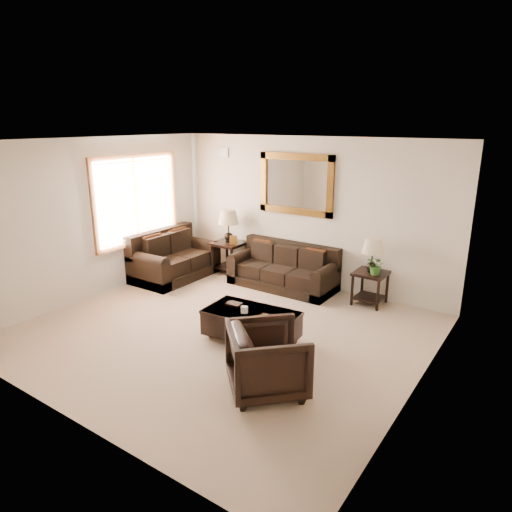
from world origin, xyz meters
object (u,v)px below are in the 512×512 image
Objects in this scene: loveseat at (173,260)px; coffee_table at (251,322)px; sofa at (284,271)px; end_table_right at (372,262)px; armchair at (268,357)px; end_table_left at (229,232)px.

coffee_table is (2.82, -1.35, -0.07)m from loveseat.
end_table_right is (1.61, 0.09, 0.45)m from sofa.
end_table_right reaches higher than armchair.
end_table_right is at bearing 0.70° from end_table_left.
end_table_left reaches higher than sofa.
end_table_left is at bearing -42.53° from loveseat.
end_table_left is at bearing -179.30° from end_table_right.
sofa is 2.21m from loveseat.
end_table_left is 2.93m from end_table_right.
end_table_left is at bearing 129.13° from coffee_table.
end_table_left is 3.05m from coffee_table.
sofa is 2.28× the size of armchair.
loveseat is at bearing -132.53° from end_table_left.
end_table_right is at bearing 3.18° from sofa.
armchair is (1.61, -3.03, 0.14)m from sofa.
sofa is at bearing -2.33° from end_table_left.
loveseat is 3.80m from end_table_right.
sofa is 1.68m from end_table_right.
armchair is at bearing -51.03° from coffee_table.
armchair is (2.92, -3.08, -0.41)m from end_table_left.
loveseat is 4.31m from armchair.
end_table_right reaches higher than sofa.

